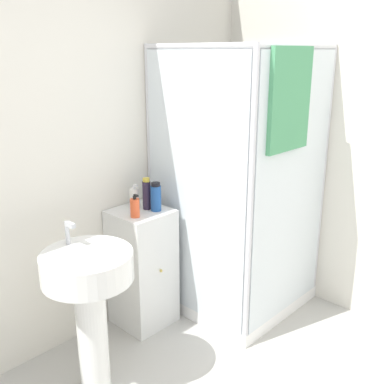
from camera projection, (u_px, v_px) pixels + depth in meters
name	position (u px, v px, depth m)	size (l,w,h in m)	color
wall_back	(40.00, 155.00, 2.55)	(6.40, 0.06, 2.50)	silver
shower_enclosure	(239.00, 242.00, 3.21)	(0.90, 0.93, 1.86)	white
vanity_cabinet	(142.00, 267.00, 3.05)	(0.36, 0.38, 0.82)	silver
sink	(89.00, 291.00, 2.37)	(0.48, 0.48, 0.95)	white
soap_dispenser	(135.00, 208.00, 2.79)	(0.06, 0.06, 0.15)	#E5562D
shampoo_bottle_tall_black	(147.00, 194.00, 2.93)	(0.05, 0.05, 0.21)	#281E33
shampoo_bottle_blue	(156.00, 197.00, 2.90)	(0.07, 0.07, 0.19)	#1E4C93
lotion_bottle_white	(134.00, 198.00, 2.96)	(0.06, 0.06, 0.16)	white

